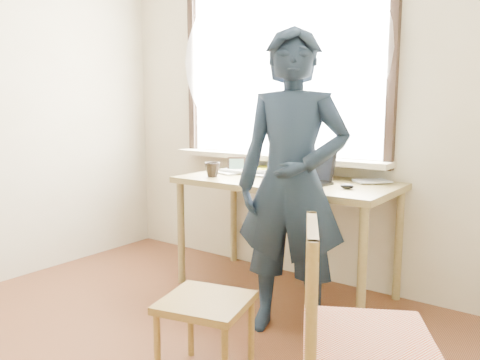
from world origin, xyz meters
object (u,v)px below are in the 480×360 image
Objects in this scene: work_chair at (206,311)px; mug_dark at (212,170)px; desk at (286,192)px; laptop at (308,175)px; person at (292,185)px; mug_white at (285,170)px; side_chair at (361,357)px.

mug_dark is at bearing 127.96° from work_chair.
mug_dark is at bearing -158.39° from desk.
desk is 1.27m from work_chair.
laptop is 0.49m from person.
desk reaches higher than work_chair.
mug_dark is 0.89m from person.
mug_dark is (-0.69, -0.16, 0.00)m from laptop.
laptop is 0.74× the size of work_chair.
desk is 3.16× the size of work_chair.
mug_dark is (-0.42, -0.33, 0.00)m from mug_white.
mug_white is 0.14× the size of side_chair.
mug_dark is at bearing 143.72° from side_chair.
person reaches higher than mug_white.
side_chair is (0.86, -0.21, 0.15)m from work_chair.
mug_white is at bearing 106.95° from person.
desk is 4.30× the size of laptop.
person is at bearing -19.72° from mug_dark.
laptop is at bearing 13.32° from mug_dark.
laptop reaches higher than desk.
laptop is 0.71m from mug_dark.
side_chair is at bearing -55.58° from laptop.
mug_dark is 0.12× the size of side_chair.
person reaches higher than laptop.
work_chair is (0.27, -1.18, -0.38)m from desk.
person is at bearing -55.93° from desk.
work_chair is at bearing -75.01° from mug_white.
work_chair is 0.87m from person.
person is at bearing 84.24° from work_chair.
work_chair is 0.51× the size of side_chair.
desk is 0.56m from mug_dark.
mug_dark reaches higher than mug_white.
desk is 13.26× the size of mug_dark.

